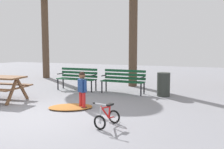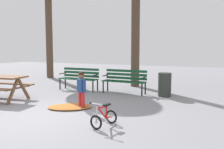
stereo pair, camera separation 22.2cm
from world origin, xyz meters
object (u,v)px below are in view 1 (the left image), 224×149
Objects in this scene: park_bench_left at (123,79)px; kids_bicycle at (107,117)px; child_standing at (82,87)px; trash_bin at (163,84)px; park_bench_far_left at (78,77)px.

kids_bicycle is (1.09, -3.82, -0.31)m from park_bench_left.
park_bench_left is 2.70m from child_standing.
park_bench_left reaches higher than kids_bicycle.
park_bench_far_left is at bearing -179.08° from trash_bin.
child_standing is (1.74, -2.64, 0.08)m from park_bench_far_left.
kids_bicycle is (1.25, -1.12, -0.39)m from child_standing.
park_bench_far_left is at bearing 123.37° from child_standing.
park_bench_left is 1.99× the size of trash_bin.
park_bench_left is 1.47m from trash_bin.
park_bench_far_left is at bearing 128.46° from kids_bicycle.
park_bench_far_left is at bearing -178.42° from park_bench_left.
park_bench_far_left is 1.90m from park_bench_left.
child_standing is at bearing -93.42° from park_bench_left.
park_bench_far_left is 3.37m from trash_bin.
trash_bin is (3.36, 0.05, -0.11)m from park_bench_far_left.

